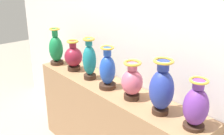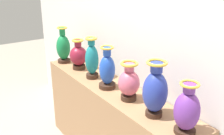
# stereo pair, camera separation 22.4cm
# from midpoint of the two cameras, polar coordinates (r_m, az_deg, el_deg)

# --- Properties ---
(display_shelf) EXTENTS (1.87, 0.38, 0.82)m
(display_shelf) POSITION_cam_midpoint_polar(r_m,az_deg,el_deg) (2.51, 2.62, -12.79)
(display_shelf) COLOR #99704C
(display_shelf) RESTS_ON ground_plane
(back_wall) EXTENTS (4.30, 0.14, 2.96)m
(back_wall) POSITION_cam_midpoint_polar(r_m,az_deg,el_deg) (2.28, 7.96, 13.11)
(back_wall) COLOR silver
(back_wall) RESTS_ON ground_plane
(vase_emerald) EXTENTS (0.15, 0.15, 0.39)m
(vase_emerald) POSITION_cam_midpoint_polar(r_m,az_deg,el_deg) (2.89, -8.24, 4.25)
(vase_emerald) COLOR #382319
(vase_emerald) RESTS_ON display_shelf
(vase_burgundy) EXTENTS (0.18, 0.18, 0.31)m
(vase_burgundy) POSITION_cam_midpoint_polar(r_m,az_deg,el_deg) (2.68, -4.85, 2.50)
(vase_burgundy) COLOR #382319
(vase_burgundy) RESTS_ON display_shelf
(vase_teal) EXTENTS (0.12, 0.12, 0.39)m
(vase_teal) POSITION_cam_midpoint_polar(r_m,az_deg,el_deg) (2.43, -1.73, 1.69)
(vase_teal) COLOR #382319
(vase_teal) RESTS_ON display_shelf
(vase_sapphire) EXTENTS (0.14, 0.14, 0.37)m
(vase_sapphire) POSITION_cam_midpoint_polar(r_m,az_deg,el_deg) (2.23, 1.83, -0.65)
(vase_sapphire) COLOR #382319
(vase_sapphire) RESTS_ON display_shelf
(vase_rose) EXTENTS (0.17, 0.17, 0.31)m
(vase_rose) POSITION_cam_midpoint_polar(r_m,az_deg,el_deg) (2.04, 6.80, -3.27)
(vase_rose) COLOR #382319
(vase_rose) RESTS_ON display_shelf
(vase_cobalt) EXTENTS (0.17, 0.17, 0.40)m
(vase_cobalt) POSITION_cam_midpoint_polar(r_m,az_deg,el_deg) (1.83, 12.73, -5.01)
(vase_cobalt) COLOR #382319
(vase_cobalt) RESTS_ON display_shelf
(vase_violet) EXTENTS (0.16, 0.16, 0.34)m
(vase_violet) POSITION_cam_midpoint_polar(r_m,az_deg,el_deg) (1.72, 19.44, -8.82)
(vase_violet) COLOR #382319
(vase_violet) RESTS_ON display_shelf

